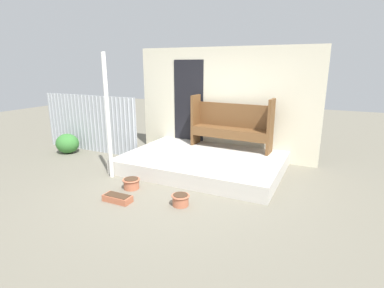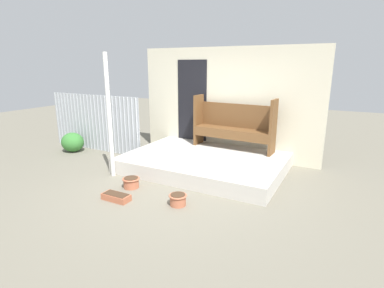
{
  "view_description": "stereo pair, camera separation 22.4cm",
  "coord_description": "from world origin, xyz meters",
  "px_view_note": "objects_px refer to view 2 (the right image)",
  "views": [
    {
      "loc": [
        2.45,
        -4.49,
        2.19
      ],
      "look_at": [
        0.1,
        0.4,
        0.75
      ],
      "focal_mm": 28.0,
      "sensor_mm": 36.0,
      "label": 1
    },
    {
      "loc": [
        2.65,
        -4.39,
        2.19
      ],
      "look_at": [
        0.1,
        0.4,
        0.75
      ],
      "focal_mm": 28.0,
      "sensor_mm": 36.0,
      "label": 2
    }
  ],
  "objects_px": {
    "support_post": "(109,117)",
    "flower_pot_middle": "(178,199)",
    "bench": "(234,123)",
    "flower_pot_left": "(131,182)",
    "planter_box_rect": "(116,197)",
    "shrub_by_fence": "(73,142)"
  },
  "relations": [
    {
      "from": "support_post",
      "to": "flower_pot_middle",
      "type": "distance_m",
      "value": 2.22
    },
    {
      "from": "bench",
      "to": "shrub_by_fence",
      "type": "relative_size",
      "value": 3.21
    },
    {
      "from": "flower_pot_left",
      "to": "shrub_by_fence",
      "type": "distance_m",
      "value": 3.1
    },
    {
      "from": "planter_box_rect",
      "to": "support_post",
      "type": "bearing_deg",
      "value": 134.6
    },
    {
      "from": "shrub_by_fence",
      "to": "planter_box_rect",
      "type": "bearing_deg",
      "value": -29.73
    },
    {
      "from": "support_post",
      "to": "planter_box_rect",
      "type": "xyz_separation_m",
      "value": [
        0.84,
        -0.85,
        -1.16
      ]
    },
    {
      "from": "support_post",
      "to": "bench",
      "type": "height_order",
      "value": "support_post"
    },
    {
      "from": "flower_pot_left",
      "to": "planter_box_rect",
      "type": "height_order",
      "value": "flower_pot_left"
    },
    {
      "from": "support_post",
      "to": "flower_pot_left",
      "type": "relative_size",
      "value": 7.56
    },
    {
      "from": "flower_pot_middle",
      "to": "shrub_by_fence",
      "type": "relative_size",
      "value": 0.5
    },
    {
      "from": "flower_pot_left",
      "to": "flower_pot_middle",
      "type": "distance_m",
      "value": 1.14
    },
    {
      "from": "bench",
      "to": "flower_pot_middle",
      "type": "height_order",
      "value": "bench"
    },
    {
      "from": "bench",
      "to": "flower_pot_left",
      "type": "height_order",
      "value": "bench"
    },
    {
      "from": "bench",
      "to": "flower_pot_left",
      "type": "bearing_deg",
      "value": -111.49
    },
    {
      "from": "bench",
      "to": "flower_pot_middle",
      "type": "bearing_deg",
      "value": -86.17
    },
    {
      "from": "support_post",
      "to": "flower_pot_middle",
      "type": "relative_size",
      "value": 8.12
    },
    {
      "from": "planter_box_rect",
      "to": "flower_pot_left",
      "type": "bearing_deg",
      "value": 102.47
    },
    {
      "from": "flower_pot_left",
      "to": "flower_pot_middle",
      "type": "relative_size",
      "value": 1.07
    },
    {
      "from": "support_post",
      "to": "flower_pot_middle",
      "type": "xyz_separation_m",
      "value": [
        1.85,
        -0.53,
        -1.11
      ]
    },
    {
      "from": "flower_pot_middle",
      "to": "planter_box_rect",
      "type": "height_order",
      "value": "flower_pot_middle"
    },
    {
      "from": "flower_pot_middle",
      "to": "planter_box_rect",
      "type": "distance_m",
      "value": 1.06
    },
    {
      "from": "bench",
      "to": "shrub_by_fence",
      "type": "xyz_separation_m",
      "value": [
        -3.95,
        -1.22,
        -0.65
      ]
    }
  ]
}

